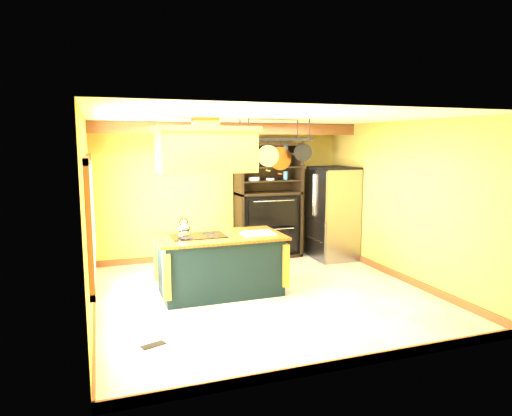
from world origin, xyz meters
TOP-DOWN VIEW (x-y plane):
  - floor at (0.00, 0.00)m, footprint 5.00×5.00m
  - ceiling at (0.00, 0.00)m, footprint 5.00×5.00m
  - wall_back at (0.00, 2.50)m, footprint 5.00×0.02m
  - wall_front at (0.00, -2.50)m, footprint 5.00×0.02m
  - wall_left at (-2.50, 0.00)m, footprint 0.02×5.00m
  - wall_right at (2.50, 0.00)m, footprint 0.02×5.00m
  - ceiling_beam at (0.00, 1.70)m, footprint 5.00×0.15m
  - window_near at (-2.47, -0.80)m, footprint 0.06×1.06m
  - window_far at (-2.47, 0.60)m, footprint 0.06×1.06m
  - kitchen_island at (-0.62, 0.30)m, footprint 1.96×1.10m
  - range_hood at (-0.82, 0.30)m, footprint 1.49×0.84m
  - pot_rack at (0.29, 0.30)m, footprint 1.16×0.55m
  - refrigerator at (2.09, 1.68)m, footprint 0.79×0.93m
  - hutch at (0.90, 2.25)m, footprint 1.32×0.60m
  - floor_register at (-1.84, -1.26)m, footprint 0.30×0.20m

SIDE VIEW (x-z plane):
  - floor at x=0.00m, z-range 0.00..0.00m
  - floor_register at x=-1.84m, z-range 0.00..0.01m
  - kitchen_island at x=-0.62m, z-range -0.09..1.02m
  - refrigerator at x=2.09m, z-range -0.02..1.80m
  - hutch at x=0.90m, z-range -0.27..2.07m
  - wall_back at x=0.00m, z-range 0.00..2.70m
  - wall_front at x=0.00m, z-range 0.00..2.70m
  - wall_left at x=-2.50m, z-range 0.00..2.70m
  - wall_right at x=2.50m, z-range 0.00..2.70m
  - window_near at x=-2.47m, z-range 0.62..2.18m
  - window_far at x=-2.47m, z-range 0.62..2.18m
  - range_hood at x=-0.82m, z-range 1.86..2.66m
  - pot_rack at x=0.29m, z-range 1.90..2.70m
  - ceiling_beam at x=0.00m, z-range 2.49..2.69m
  - ceiling at x=0.00m, z-range 2.70..2.70m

